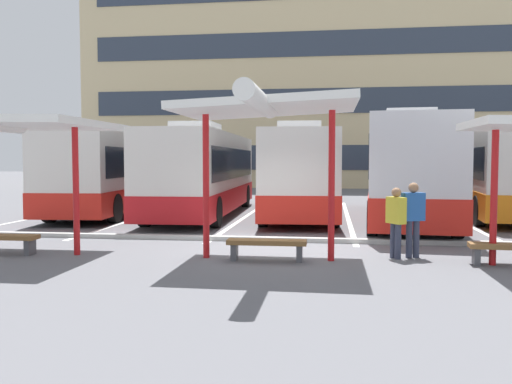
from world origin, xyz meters
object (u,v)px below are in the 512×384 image
object	(u,v)px
coach_bus_0	(121,173)
waiting_passenger_0	(396,218)
bench_0	(4,240)
waiting_shelter_1	(266,110)
waiting_passenger_2	(413,214)
coach_bus_2	(299,174)
coach_bus_1	(204,174)
coach_bus_4	(495,175)
bench_1	(267,245)
coach_bus_3	(406,172)

from	to	relation	value
coach_bus_0	waiting_passenger_0	world-z (taller)	coach_bus_0
bench_0	waiting_shelter_1	xyz separation A→B (m)	(6.02, -0.06, 2.86)
bench_0	waiting_passenger_2	size ratio (longest dim) A/B	0.93
coach_bus_0	waiting_shelter_1	distance (m)	13.05
coach_bus_2	waiting_passenger_0	size ratio (longest dim) A/B	6.66
coach_bus_1	waiting_passenger_2	bearing A→B (deg)	-51.54
coach_bus_1	bench_0	xyz separation A→B (m)	(-2.48, -9.24, -1.27)
coach_bus_1	coach_bus_0	bearing A→B (deg)	161.07
coach_bus_4	waiting_shelter_1	size ratio (longest dim) A/B	2.19
coach_bus_4	bench_1	bearing A→B (deg)	-126.07
coach_bus_0	waiting_passenger_0	distance (m)	14.19
coach_bus_4	waiting_shelter_1	xyz separation A→B (m)	(-7.59, -10.51, 1.60)
coach_bus_1	bench_0	bearing A→B (deg)	-105.01
bench_1	waiting_passenger_2	size ratio (longest dim) A/B	1.03
coach_bus_4	bench_1	distance (m)	12.94
coach_bus_1	waiting_passenger_0	size ratio (longest dim) A/B	7.09
coach_bus_0	coach_bus_3	distance (m)	11.60
waiting_passenger_2	coach_bus_4	bearing A→B (deg)	65.19
coach_bus_0	coach_bus_4	distance (m)	14.99
waiting_passenger_2	coach_bus_3	bearing A→B (deg)	83.64
coach_bus_2	coach_bus_4	bearing A→B (deg)	7.77
coach_bus_2	coach_bus_0	bearing A→B (deg)	171.49
bench_0	coach_bus_2	bearing A→B (deg)	56.84
coach_bus_3	waiting_shelter_1	size ratio (longest dim) A/B	2.42
coach_bus_3	waiting_passenger_2	xyz separation A→B (m)	(-0.84, -7.49, -0.77)
waiting_passenger_2	bench_0	bearing A→B (deg)	-174.82
coach_bus_1	bench_1	distance (m)	9.94
bench_1	waiting_passenger_0	size ratio (longest dim) A/B	1.10
waiting_passenger_0	coach_bus_0	bearing A→B (deg)	135.82
coach_bus_1	coach_bus_2	xyz separation A→B (m)	(3.69, 0.20, -0.00)
coach_bus_2	waiting_shelter_1	size ratio (longest dim) A/B	2.13
coach_bus_3	bench_0	bearing A→B (deg)	-140.21
coach_bus_1	waiting_passenger_0	bearing A→B (deg)	-53.63
coach_bus_0	coach_bus_3	xyz separation A→B (m)	(11.38, -2.24, 0.13)
coach_bus_3	bench_0	xyz separation A→B (m)	(-9.99, -8.32, -1.40)
coach_bus_1	waiting_shelter_1	world-z (taller)	coach_bus_1
coach_bus_1	bench_0	distance (m)	9.65
coach_bus_3	waiting_shelter_1	world-z (taller)	coach_bus_3
bench_0	bench_1	world-z (taller)	same
coach_bus_1	waiting_shelter_1	size ratio (longest dim) A/B	2.27
waiting_passenger_0	waiting_passenger_2	distance (m)	0.41
coach_bus_3	bench_0	distance (m)	13.08
coach_bus_3	waiting_passenger_2	bearing A→B (deg)	-96.36
waiting_passenger_2	bench_1	bearing A→B (deg)	-165.81
coach_bus_1	coach_bus_3	bearing A→B (deg)	-6.95
coach_bus_3	coach_bus_0	bearing A→B (deg)	168.85
coach_bus_3	coach_bus_4	size ratio (longest dim) A/B	1.11
bench_1	coach_bus_1	bearing A→B (deg)	111.04
coach_bus_1	coach_bus_2	world-z (taller)	coach_bus_1
coach_bus_0	coach_bus_2	xyz separation A→B (m)	(7.55, -1.13, -0.01)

